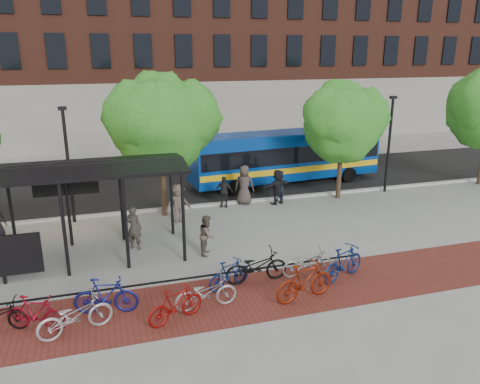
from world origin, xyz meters
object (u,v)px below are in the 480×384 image
object	(u,v)px
lamp_post_left	(68,162)
bike_6	(206,293)
pedestrian_5	(278,187)
lamp_post_right	(389,142)
tree_b	(162,119)
tree_c	(344,120)
bike_10	(308,263)
bike_3	(106,296)
bike_11	(343,263)
pedestrian_1	(134,228)
pedestrian_3	(178,204)
pedestrian_7	(280,186)
bike_5	(175,305)
bike_1	(36,313)
pedestrian_4	(224,192)
pedestrian_6	(244,185)
bus_shelter	(27,183)
bike_8	(256,266)
bike_9	(305,281)
pedestrian_8	(207,235)
bike_7	(229,274)
bus	(286,154)

from	to	relation	value
lamp_post_left	bike_6	size ratio (longest dim) A/B	2.69
bike_6	pedestrian_5	size ratio (longest dim) A/B	1.08
lamp_post_left	lamp_post_right	size ratio (longest dim) A/B	1.00
tree_b	pedestrian_5	bearing A→B (deg)	-0.20
tree_c	bike_10	xyz separation A→B (m)	(-5.30, -7.57, -3.58)
bike_3	bike_11	size ratio (longest dim) A/B	0.95
pedestrian_1	pedestrian_3	distance (m)	3.17
pedestrian_7	tree_c	bearing A→B (deg)	158.17
tree_b	bike_5	bearing A→B (deg)	-96.69
pedestrian_7	bike_1	bearing A→B (deg)	26.04
tree_b	pedestrian_1	xyz separation A→B (m)	(-1.74, -3.56, -3.59)
bike_3	pedestrian_7	xyz separation A→B (m)	(8.78, 8.49, 0.23)
pedestrian_1	pedestrian_5	world-z (taller)	pedestrian_5
bike_3	pedestrian_3	world-z (taller)	pedestrian_3
pedestrian_4	pedestrian_6	size ratio (longest dim) A/B	0.78
bus_shelter	pedestrian_5	world-z (taller)	bus_shelter
bike_8	pedestrian_1	size ratio (longest dim) A/B	1.23
bike_9	pedestrian_4	distance (m)	9.34
bike_3	bike_11	bearing A→B (deg)	-78.49
bus_shelter	bike_10	size ratio (longest dim) A/B	5.83
lamp_post_left	pedestrian_5	size ratio (longest dim) A/B	2.91
pedestrian_8	tree_c	bearing A→B (deg)	-35.47
pedestrian_6	pedestrian_8	world-z (taller)	pedestrian_6
pedestrian_7	pedestrian_8	xyz separation A→B (m)	(-5.02, -5.30, -0.02)
lamp_post_right	bike_6	world-z (taller)	lamp_post_right
bike_1	bike_9	world-z (taller)	bike_9
bike_5	bike_7	size ratio (longest dim) A/B	1.09
lamp_post_right	bike_8	bearing A→B (deg)	-142.32
pedestrian_1	bus_shelter	bearing A→B (deg)	36.14
bike_3	pedestrian_6	world-z (taller)	pedestrian_6
bike_6	pedestrian_7	world-z (taller)	pedestrian_7
bus	pedestrian_6	size ratio (longest dim) A/B	5.66
lamp_post_right	bike_9	bearing A→B (deg)	-134.11
bike_11	pedestrian_7	xyz separation A→B (m)	(1.13, 8.60, 0.19)
bike_1	pedestrian_5	distance (m)	13.30
bike_10	bike_11	distance (m)	1.19
lamp_post_left	bike_7	size ratio (longest dim) A/B	3.16
bus	bike_10	world-z (taller)	bus
pedestrian_4	bike_6	bearing A→B (deg)	-84.94
bike_3	bike_1	bearing A→B (deg)	112.92
bike_3	bike_6	xyz separation A→B (m)	(2.85, -0.57, -0.06)
bike_7	pedestrian_6	size ratio (longest dim) A/B	0.82
lamp_post_right	pedestrian_4	size ratio (longest dim) A/B	3.34
lamp_post_right	pedestrian_6	size ratio (longest dim) A/B	2.60
bike_9	bike_10	world-z (taller)	bike_9
lamp_post_right	pedestrian_3	world-z (taller)	lamp_post_right
bus_shelter	bike_6	world-z (taller)	bus_shelter
bike_9	bike_11	size ratio (longest dim) A/B	1.04
tree_c	pedestrian_4	bearing A→B (deg)	177.00
bike_3	pedestrian_7	distance (m)	12.21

